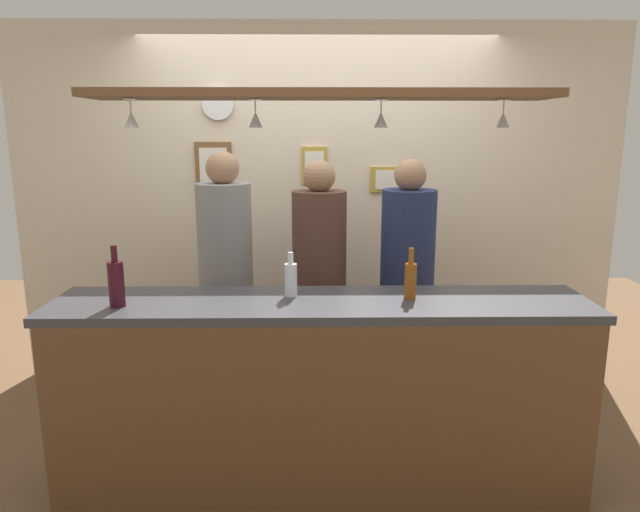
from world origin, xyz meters
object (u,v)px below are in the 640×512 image
at_px(bottle_wine_dark_red, 116,283).
at_px(picture_frame_crest, 314,165).
at_px(person_left_grey_shirt, 226,262).
at_px(bottle_beer_amber_tall, 410,279).
at_px(picture_frame_caricature, 214,166).
at_px(person_right_navy_shirt, 407,266).
at_px(bottle_soda_clear, 291,279).
at_px(wall_clock, 218,104).
at_px(picture_frame_lower_pair, 391,180).
at_px(person_middle_brown_shirt, 320,267).

distance_m(bottle_wine_dark_red, picture_frame_crest, 1.83).
height_order(person_left_grey_shirt, bottle_beer_amber_tall, person_left_grey_shirt).
distance_m(picture_frame_crest, picture_frame_caricature, 0.72).
height_order(picture_frame_crest, picture_frame_caricature, picture_frame_caricature).
bearing_deg(picture_frame_caricature, person_right_navy_shirt, -25.99).
distance_m(bottle_soda_clear, wall_clock, 1.70).
relative_size(picture_frame_lower_pair, wall_clock, 1.36).
xyz_separation_m(person_middle_brown_shirt, picture_frame_lower_pair, (0.53, 0.64, 0.49)).
xyz_separation_m(bottle_wine_dark_red, picture_frame_crest, (0.96, 1.49, 0.47)).
distance_m(picture_frame_crest, wall_clock, 0.80).
relative_size(person_left_grey_shirt, person_middle_brown_shirt, 1.03).
bearing_deg(picture_frame_crest, wall_clock, -179.47).
height_order(bottle_wine_dark_red, wall_clock, wall_clock).
relative_size(person_left_grey_shirt, person_right_navy_shirt, 1.03).
bearing_deg(bottle_wine_dark_red, person_middle_brown_shirt, 40.90).
xyz_separation_m(bottle_beer_amber_tall, picture_frame_crest, (-0.48, 1.38, 0.49)).
xyz_separation_m(picture_frame_crest, picture_frame_caricature, (-0.72, 0.00, -0.00)).
bearing_deg(picture_frame_caricature, picture_frame_crest, 0.00).
bearing_deg(bottle_beer_amber_tall, bottle_soda_clear, 175.50).
relative_size(bottle_wine_dark_red, wall_clock, 1.36).
xyz_separation_m(picture_frame_lower_pair, wall_clock, (-1.23, -0.01, 0.53)).
bearing_deg(person_left_grey_shirt, picture_frame_crest, 48.56).
distance_m(person_middle_brown_shirt, bottle_wine_dark_red, 1.31).
height_order(person_right_navy_shirt, picture_frame_caricature, picture_frame_caricature).
bearing_deg(picture_frame_lower_pair, person_middle_brown_shirt, -129.54).
height_order(picture_frame_crest, wall_clock, wall_clock).
xyz_separation_m(bottle_beer_amber_tall, bottle_soda_clear, (-0.60, 0.05, -0.01)).
bearing_deg(picture_frame_lower_pair, picture_frame_caricature, 180.00).
height_order(person_right_navy_shirt, bottle_soda_clear, person_right_navy_shirt).
bearing_deg(bottle_soda_clear, bottle_wine_dark_red, -169.11).
xyz_separation_m(bottle_wine_dark_red, picture_frame_caricature, (0.24, 1.49, 0.46)).
distance_m(person_middle_brown_shirt, bottle_beer_amber_tall, 0.87).
distance_m(picture_frame_caricature, wall_clock, 0.43).
distance_m(person_right_navy_shirt, bottle_wine_dark_red, 1.77).
bearing_deg(wall_clock, picture_frame_crest, 0.53).
height_order(picture_frame_lower_pair, picture_frame_caricature, picture_frame_caricature).
bearing_deg(bottle_wine_dark_red, picture_frame_lower_pair, 44.60).
bearing_deg(person_middle_brown_shirt, person_right_navy_shirt, 0.00).
relative_size(person_middle_brown_shirt, bottle_soda_clear, 7.30).
bearing_deg(person_left_grey_shirt, wall_clock, 100.05).
xyz_separation_m(person_left_grey_shirt, wall_clock, (-0.11, 0.63, 0.99)).
bearing_deg(person_middle_brown_shirt, wall_clock, 138.13).
xyz_separation_m(person_middle_brown_shirt, wall_clock, (-0.70, 0.63, 1.02)).
bearing_deg(picture_frame_lower_pair, wall_clock, -179.71).
distance_m(person_right_navy_shirt, bottle_soda_clear, 1.00).
relative_size(bottle_beer_amber_tall, picture_frame_crest, 1.00).
relative_size(bottle_wine_dark_red, picture_frame_crest, 1.15).
xyz_separation_m(picture_frame_lower_pair, picture_frame_crest, (-0.56, 0.00, 0.10)).
relative_size(person_right_navy_shirt, picture_frame_crest, 6.49).
bearing_deg(person_left_grey_shirt, bottle_wine_dark_red, -114.83).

